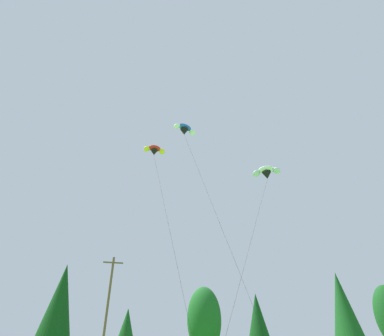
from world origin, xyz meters
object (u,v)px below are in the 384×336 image
(utility_pole, at_px, (107,311))
(parafoil_kite_high_white, at_px, (266,172))
(parafoil_kite_far_blue_white, at_px, (185,130))
(parafoil_kite_mid_red_yellow, at_px, (154,151))

(utility_pole, distance_m, parafoil_kite_high_white, 23.13)
(parafoil_kite_high_white, bearing_deg, parafoil_kite_far_blue_white, -170.30)
(parafoil_kite_high_white, bearing_deg, utility_pole, 154.94)
(utility_pole, relative_size, parafoil_kite_high_white, 0.59)
(utility_pole, bearing_deg, parafoil_kite_high_white, -25.06)
(parafoil_kite_high_white, xyz_separation_m, parafoil_kite_far_blue_white, (-10.23, -1.75, 3.22))
(parafoil_kite_high_white, xyz_separation_m, parafoil_kite_mid_red_yellow, (-13.34, -0.73, 0.59))
(utility_pole, height_order, parafoil_kite_far_blue_white, parafoil_kite_far_blue_white)
(utility_pole, xyz_separation_m, parafoil_kite_far_blue_white, (6.10, -9.38, 17.71))
(parafoil_kite_mid_red_yellow, bearing_deg, parafoil_kite_far_blue_white, -18.13)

